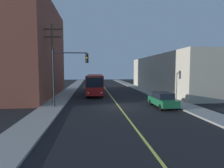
{
  "coord_description": "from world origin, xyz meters",
  "views": [
    {
      "loc": [
        -2.99,
        -19.09,
        3.99
      ],
      "look_at": [
        0.0,
        6.84,
        2.0
      ],
      "focal_mm": 28.61,
      "sensor_mm": 36.0,
      "label": 1
    }
  ],
  "objects_px": {
    "utility_pole_near": "(53,60)",
    "fire_hydrant": "(156,93)",
    "city_bus": "(95,83)",
    "parked_car_green": "(163,100)",
    "traffic_signal_left_corner": "(68,67)"
  },
  "relations": [
    {
      "from": "utility_pole_near",
      "to": "fire_hydrant",
      "type": "relative_size",
      "value": 11.09
    },
    {
      "from": "city_bus",
      "to": "utility_pole_near",
      "type": "relative_size",
      "value": 1.31
    },
    {
      "from": "utility_pole_near",
      "to": "parked_car_green",
      "type": "bearing_deg",
      "value": -17.72
    },
    {
      "from": "traffic_signal_left_corner",
      "to": "fire_hydrant",
      "type": "relative_size",
      "value": 7.14
    },
    {
      "from": "parked_car_green",
      "to": "traffic_signal_left_corner",
      "type": "relative_size",
      "value": 0.74
    },
    {
      "from": "parked_car_green",
      "to": "fire_hydrant",
      "type": "relative_size",
      "value": 5.27
    },
    {
      "from": "utility_pole_near",
      "to": "traffic_signal_left_corner",
      "type": "bearing_deg",
      "value": -53.02
    },
    {
      "from": "fire_hydrant",
      "to": "traffic_signal_left_corner",
      "type": "bearing_deg",
      "value": -150.28
    },
    {
      "from": "parked_car_green",
      "to": "traffic_signal_left_corner",
      "type": "height_order",
      "value": "traffic_signal_left_corner"
    },
    {
      "from": "fire_hydrant",
      "to": "utility_pole_near",
      "type": "bearing_deg",
      "value": -164.07
    },
    {
      "from": "traffic_signal_left_corner",
      "to": "fire_hydrant",
      "type": "height_order",
      "value": "traffic_signal_left_corner"
    },
    {
      "from": "traffic_signal_left_corner",
      "to": "utility_pole_near",
      "type": "bearing_deg",
      "value": 126.98
    },
    {
      "from": "parked_car_green",
      "to": "traffic_signal_left_corner",
      "type": "bearing_deg",
      "value": 174.2
    },
    {
      "from": "parked_car_green",
      "to": "city_bus",
      "type": "bearing_deg",
      "value": 120.03
    },
    {
      "from": "city_bus",
      "to": "fire_hydrant",
      "type": "distance_m",
      "value": 10.22
    }
  ]
}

